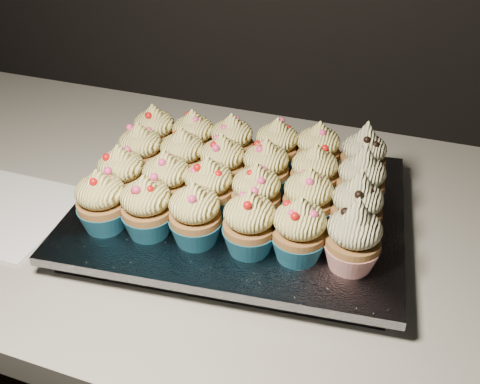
{
  "coord_description": "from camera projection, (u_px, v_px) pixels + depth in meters",
  "views": [
    {
      "loc": [
        -0.03,
        1.13,
        1.35
      ],
      "look_at": [
        -0.23,
        1.67,
        0.95
      ],
      "focal_mm": 40.0,
      "sensor_mm": 36.0,
      "label": 1
    }
  ],
  "objects": [
    {
      "name": "cupcake_11",
      "position": [
        357.0,
        207.0,
        0.63
      ],
      "size": [
        0.06,
        0.06,
        0.1
      ],
      "color": "#A92417",
      "rests_on": "foil_lining"
    },
    {
      "name": "cupcake_18",
      "position": [
        155.0,
        133.0,
        0.79
      ],
      "size": [
        0.06,
        0.06,
        0.08
      ],
      "color": "#1C6483",
      "rests_on": "foil_lining"
    },
    {
      "name": "cupcake_17",
      "position": [
        361.0,
        181.0,
        0.68
      ],
      "size": [
        0.06,
        0.06,
        0.1
      ],
      "color": "#A92417",
      "rests_on": "foil_lining"
    },
    {
      "name": "cupcake_9",
      "position": [
        256.0,
        195.0,
        0.66
      ],
      "size": [
        0.06,
        0.06,
        0.08
      ],
      "color": "#1C6483",
      "rests_on": "foil_lining"
    },
    {
      "name": "cupcake_6",
      "position": [
        122.0,
        176.0,
        0.69
      ],
      "size": [
        0.06,
        0.06,
        0.08
      ],
      "color": "#1C6483",
      "rests_on": "foil_lining"
    },
    {
      "name": "cupcake_10",
      "position": [
        308.0,
        200.0,
        0.65
      ],
      "size": [
        0.06,
        0.06,
        0.08
      ],
      "color": "#1C6483",
      "rests_on": "foil_lining"
    },
    {
      "name": "cupcake_14",
      "position": [
        222.0,
        164.0,
        0.72
      ],
      "size": [
        0.06,
        0.06,
        0.08
      ],
      "color": "#1C6483",
      "rests_on": "foil_lining"
    },
    {
      "name": "cupcake_16",
      "position": [
        314.0,
        175.0,
        0.7
      ],
      "size": [
        0.06,
        0.06,
        0.08
      ],
      "color": "#1C6483",
      "rests_on": "foil_lining"
    },
    {
      "name": "cupcake_12",
      "position": [
        141.0,
        152.0,
        0.74
      ],
      "size": [
        0.06,
        0.06,
        0.08
      ],
      "color": "#1C6483",
      "rests_on": "foil_lining"
    },
    {
      "name": "napkin",
      "position": [
        7.0,
        212.0,
        0.74
      ],
      "size": [
        0.17,
        0.17,
        0.0
      ],
      "primitive_type": "cube",
      "rotation": [
        0.0,
        0.0,
        0.01
      ],
      "color": "white",
      "rests_on": "worktop"
    },
    {
      "name": "cupcake_0",
      "position": [
        102.0,
        202.0,
        0.65
      ],
      "size": [
        0.06,
        0.06,
        0.08
      ],
      "color": "#1C6483",
      "rests_on": "foil_lining"
    },
    {
      "name": "cupcake_7",
      "position": [
        167.0,
        181.0,
        0.68
      ],
      "size": [
        0.06,
        0.06,
        0.08
      ],
      "color": "#1C6483",
      "rests_on": "foil_lining"
    },
    {
      "name": "cupcake_19",
      "position": [
        194.0,
        138.0,
        0.78
      ],
      "size": [
        0.06,
        0.06,
        0.08
      ],
      "color": "#1C6483",
      "rests_on": "foil_lining"
    },
    {
      "name": "cupcake_22",
      "position": [
        318.0,
        151.0,
        0.75
      ],
      "size": [
        0.06,
        0.06,
        0.08
      ],
      "color": "#1C6483",
      "rests_on": "foil_lining"
    },
    {
      "name": "cupcake_21",
      "position": [
        277.0,
        147.0,
        0.76
      ],
      "size": [
        0.06,
        0.06,
        0.08
      ],
      "color": "#1C6483",
      "rests_on": "foil_lining"
    },
    {
      "name": "cupcake_2",
      "position": [
        195.0,
        215.0,
        0.62
      ],
      "size": [
        0.06,
        0.06,
        0.08
      ],
      "color": "#1C6483",
      "rests_on": "foil_lining"
    },
    {
      "name": "foil_lining",
      "position": [
        240.0,
        206.0,
        0.71
      ],
      "size": [
        0.46,
        0.38,
        0.01
      ],
      "primitive_type": "cube",
      "rotation": [
        0.0,
        0.0,
        0.11
      ],
      "color": "silver",
      "rests_on": "baking_tray"
    },
    {
      "name": "cupcake_15",
      "position": [
        266.0,
        169.0,
        0.71
      ],
      "size": [
        0.06,
        0.06,
        0.08
      ],
      "color": "#1C6483",
      "rests_on": "foil_lining"
    },
    {
      "name": "cupcake_1",
      "position": [
        147.0,
        208.0,
        0.64
      ],
      "size": [
        0.06,
        0.06,
        0.08
      ],
      "color": "#1C6483",
      "rests_on": "foil_lining"
    },
    {
      "name": "cupcake_20",
      "position": [
        232.0,
        143.0,
        0.77
      ],
      "size": [
        0.06,
        0.06,
        0.08
      ],
      "color": "#1C6483",
      "rests_on": "foil_lining"
    },
    {
      "name": "cupcake_3",
      "position": [
        249.0,
        224.0,
        0.61
      ],
      "size": [
        0.06,
        0.06,
        0.08
      ],
      "color": "#1C6483",
      "rests_on": "foil_lining"
    },
    {
      "name": "cupcake_4",
      "position": [
        299.0,
        231.0,
        0.6
      ],
      "size": [
        0.06,
        0.06,
        0.08
      ],
      "color": "#1C6483",
      "rests_on": "foil_lining"
    },
    {
      "name": "cupcake_5",
      "position": [
        353.0,
        238.0,
        0.59
      ],
      "size": [
        0.06,
        0.06,
        0.1
      ],
      "color": "#A92417",
      "rests_on": "foil_lining"
    },
    {
      "name": "cupcake_23",
      "position": [
        363.0,
        157.0,
        0.73
      ],
      "size": [
        0.06,
        0.06,
        0.1
      ],
      "color": "#A92417",
      "rests_on": "foil_lining"
    },
    {
      "name": "cupcake_8",
      "position": [
        209.0,
        188.0,
        0.67
      ],
      "size": [
        0.06,
        0.06,
        0.08
      ],
      "color": "#1C6483",
      "rests_on": "foil_lining"
    },
    {
      "name": "baking_tray",
      "position": [
        240.0,
        216.0,
        0.72
      ],
      "size": [
        0.42,
        0.34,
        0.02
      ],
      "primitive_type": "cube",
      "rotation": [
        0.0,
        0.0,
        0.11
      ],
      "color": "black",
      "rests_on": "worktop"
    },
    {
      "name": "worktop",
      "position": [
        410.0,
        256.0,
        0.7
      ],
      "size": [
        2.44,
        0.64,
        0.04
      ],
      "primitive_type": "cube",
      "color": "beige",
      "rests_on": "cabinet"
    },
    {
      "name": "cupcake_13",
      "position": [
        183.0,
        157.0,
        0.73
      ],
      "size": [
        0.06,
        0.06,
        0.08
      ],
      "color": "#1C6483",
      "rests_on": "foil_lining"
    }
  ]
}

